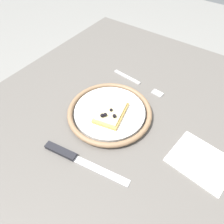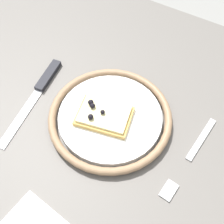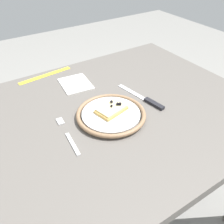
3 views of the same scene
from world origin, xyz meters
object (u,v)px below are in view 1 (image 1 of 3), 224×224
Objects in this scene: dining_table at (112,142)px; pizza_slice_near at (111,112)px; napkin at (201,161)px; fork at (138,83)px; plate at (110,112)px; knife at (71,156)px.

pizza_slice_near is (-0.03, -0.02, 0.10)m from dining_table.
napkin is at bearing 99.02° from dining_table.
fork is (-0.21, -0.04, 0.08)m from dining_table.
plate is at bearing -136.10° from dining_table.
napkin is at bearing 123.01° from knife.
knife is at bearing 1.44° from plate.
plate is at bearing -178.56° from knife.
dining_table is at bearing -80.98° from napkin.
dining_table is at bearing 43.90° from plate.
fork is (-0.17, -0.00, -0.01)m from plate.
plate is 0.18m from knife.
pizza_slice_near reaches higher than fork.
dining_table is 7.53× the size of napkin.
knife is at bearing 1.46° from fork.
napkin is at bearing 92.78° from pizza_slice_near.
pizza_slice_near reaches higher than napkin.
fork is at bearing -178.54° from knife.
knife is (0.14, -0.03, 0.08)m from dining_table.
pizza_slice_near is at bearing -138.23° from dining_table.
pizza_slice_near is 0.83× the size of napkin.
napkin is (-0.01, 0.27, -0.02)m from pizza_slice_near.
napkin is (-0.04, 0.25, 0.08)m from dining_table.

